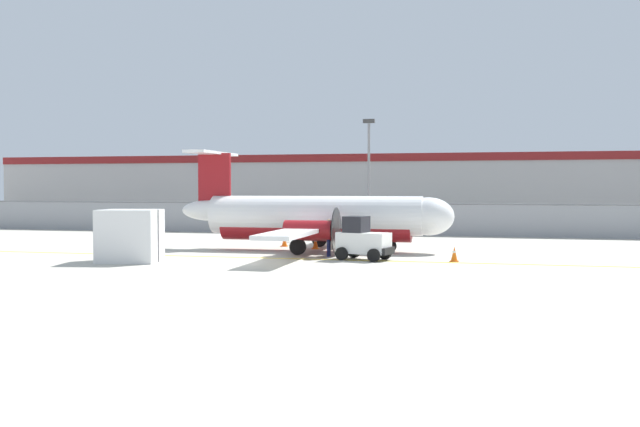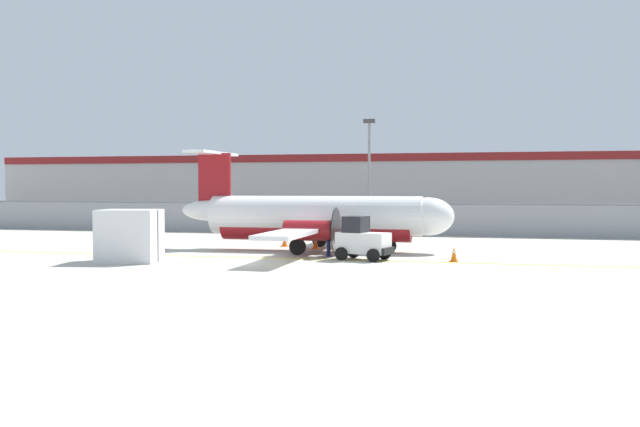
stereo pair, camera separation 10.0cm
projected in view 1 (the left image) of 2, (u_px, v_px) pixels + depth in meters
The scene contains 16 objects.
ground_plane at pixel (263, 258), 31.51m from camera, with size 140.00×140.00×0.01m.
perimeter_fence at pixel (339, 217), 47.00m from camera, with size 98.00×0.10×2.10m.
parking_lot_strip at pixel (368, 224), 58.21m from camera, with size 98.00×17.00×0.12m.
background_building at pixel (398, 185), 76.04m from camera, with size 91.00×8.10×6.50m.
commuter_airplane at pixel (320, 218), 34.90m from camera, with size 13.75×16.01×4.92m.
baggage_tug at pixel (362, 240), 30.73m from camera, with size 2.53×1.86×1.88m.
ground_crew_worker at pixel (329, 235), 32.15m from camera, with size 0.38×0.55×1.70m.
cargo_container at pixel (130, 236), 29.89m from camera, with size 2.70×2.38×2.20m.
traffic_cone_near_left at pixel (284, 241), 37.53m from camera, with size 0.36×0.36×0.64m.
traffic_cone_near_right at pixel (454, 254), 29.97m from camera, with size 0.36×0.36×0.64m.
traffic_cone_far_left at pixel (315, 243), 36.09m from camera, with size 0.36×0.36×0.64m.
parked_car_0 at pixel (205, 215), 56.89m from camera, with size 4.26×2.13×1.58m.
parked_car_1 at pixel (307, 215), 56.02m from camera, with size 4.37×2.39×1.58m.
parked_car_2 at pixel (436, 212), 61.89m from camera, with size 4.31×2.24×1.58m.
parked_car_3 at pixel (525, 214), 57.46m from camera, with size 4.23×2.05×1.58m.
apron_light_pole at pixel (369, 168), 43.52m from camera, with size 0.70×0.30×7.27m.
Camera 1 is at (9.85, -27.93, 3.19)m, focal length 40.00 mm.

